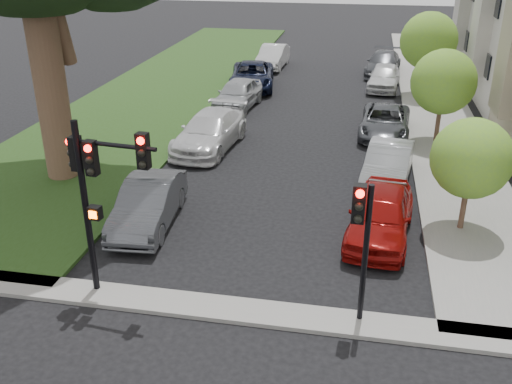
% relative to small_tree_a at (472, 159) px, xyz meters
% --- Properties ---
extents(ground, '(140.00, 140.00, 0.00)m').
position_rel_small_tree_a_xyz_m(ground, '(-6.20, -7.58, -2.49)').
color(ground, black).
rests_on(ground, ground).
extents(grass_strip, '(8.00, 44.00, 0.12)m').
position_rel_small_tree_a_xyz_m(grass_strip, '(-15.20, 16.42, -2.43)').
color(grass_strip, '#203B11').
rests_on(grass_strip, ground).
extents(sidewalk_right, '(3.50, 44.00, 0.12)m').
position_rel_small_tree_a_xyz_m(sidewalk_right, '(0.55, 16.42, -2.43)').
color(sidewalk_right, gray).
rests_on(sidewalk_right, ground).
extents(sidewalk_cross, '(60.00, 1.00, 0.12)m').
position_rel_small_tree_a_xyz_m(sidewalk_cross, '(-6.20, -5.58, -2.43)').
color(sidewalk_cross, gray).
rests_on(sidewalk_cross, ground).
extents(small_tree_a, '(2.50, 2.50, 3.74)m').
position_rel_small_tree_a_xyz_m(small_tree_a, '(0.00, 0.00, 0.00)').
color(small_tree_a, brown).
rests_on(small_tree_a, ground).
extents(small_tree_b, '(2.83, 2.83, 4.24)m').
position_rel_small_tree_a_xyz_m(small_tree_b, '(-0.00, 8.43, 0.33)').
color(small_tree_b, brown).
rests_on(small_tree_b, ground).
extents(small_tree_c, '(3.19, 3.19, 4.78)m').
position_rel_small_tree_a_xyz_m(small_tree_c, '(0.00, 16.67, 0.69)').
color(small_tree_c, brown).
rests_on(small_tree_c, ground).
extents(traffic_signal_main, '(2.34, 0.61, 4.78)m').
position_rel_small_tree_a_xyz_m(traffic_signal_main, '(-9.62, -5.35, 0.81)').
color(traffic_signal_main, black).
rests_on(traffic_signal_main, ground).
extents(traffic_signal_secondary, '(0.47, 0.38, 3.71)m').
position_rel_small_tree_a_xyz_m(traffic_signal_secondary, '(-3.19, -5.39, 0.10)').
color(traffic_signal_secondary, black).
rests_on(traffic_signal_secondary, ground).
extents(car_parked_0, '(2.39, 4.81, 1.57)m').
position_rel_small_tree_a_xyz_m(car_parked_0, '(-2.57, -0.90, -1.70)').
color(car_parked_0, maroon).
rests_on(car_parked_0, ground).
extents(car_parked_1, '(2.18, 4.71, 1.50)m').
position_rel_small_tree_a_xyz_m(car_parked_1, '(-2.26, 3.48, -1.74)').
color(car_parked_1, '#999BA0').
rests_on(car_parked_1, ground).
extents(car_parked_2, '(2.51, 4.95, 1.34)m').
position_rel_small_tree_a_xyz_m(car_parked_2, '(-2.28, 9.15, -1.82)').
color(car_parked_2, '#3F4247').
rests_on(car_parked_2, ground).
extents(car_parked_3, '(2.18, 4.59, 1.52)m').
position_rel_small_tree_a_xyz_m(car_parked_3, '(-2.22, 17.90, -1.73)').
color(car_parked_3, silver).
rests_on(car_parked_3, ground).
extents(car_parked_4, '(2.62, 5.34, 1.49)m').
position_rel_small_tree_a_xyz_m(car_parked_4, '(-2.22, 21.82, -1.74)').
color(car_parked_4, '#3F4247').
rests_on(car_parked_4, ground).
extents(car_parked_5, '(1.94, 4.64, 1.49)m').
position_rel_small_tree_a_xyz_m(car_parked_5, '(-9.97, -1.46, -1.74)').
color(car_parked_5, '#3F4247').
rests_on(car_parked_5, ground).
extents(car_parked_6, '(2.70, 5.57, 1.56)m').
position_rel_small_tree_a_xyz_m(car_parked_6, '(-9.90, 5.95, -1.71)').
color(car_parked_6, silver).
rests_on(car_parked_6, ground).
extents(car_parked_7, '(2.26, 4.75, 1.57)m').
position_rel_small_tree_a_xyz_m(car_parked_7, '(-10.04, 12.29, -1.71)').
color(car_parked_7, '#999BA0').
rests_on(car_parked_7, ground).
extents(car_parked_8, '(3.33, 5.84, 1.54)m').
position_rel_small_tree_a_xyz_m(car_parked_8, '(-10.11, 16.67, -1.72)').
color(car_parked_8, black).
rests_on(car_parked_8, ground).
extents(car_parked_9, '(1.80, 4.74, 1.54)m').
position_rel_small_tree_a_xyz_m(car_parked_9, '(-9.80, 22.60, -1.72)').
color(car_parked_9, silver).
rests_on(car_parked_9, ground).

